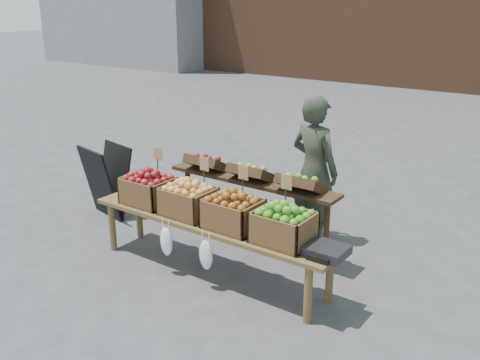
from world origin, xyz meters
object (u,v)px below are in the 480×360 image
Objects in this scene: crate_red_apples at (233,214)px; crate_green_apples at (283,228)px; back_table at (251,204)px; weighing_scale at (326,250)px; display_bench at (211,247)px; crate_russet_pears at (188,201)px; crate_golden_apples at (148,190)px; chalkboard_sign at (107,181)px; vendor at (314,170)px.

crate_green_apples is (0.55, 0.00, 0.00)m from crate_red_apples.
crate_red_apples is at bearing -68.60° from back_table.
weighing_scale is (0.97, 0.00, -0.10)m from crate_red_apples.
display_bench is 5.40× the size of crate_russet_pears.
display_bench is 5.40× the size of crate_golden_apples.
back_table is at bearing 19.34° from chalkboard_sign.
back_table is at bearing 150.20° from weighing_scale.
vendor reaches higher than crate_golden_apples.
vendor reaches higher than crate_red_apples.
weighing_scale is at bearing 0.00° from crate_russet_pears.
display_bench is at bearing 180.00° from crate_green_apples.
display_bench is at bearing 180.00° from weighing_scale.
vendor is 2.60m from chalkboard_sign.
vendor reaches higher than display_bench.
crate_russet_pears is at bearing -110.41° from back_table.
crate_red_apples is (0.28, 0.00, 0.42)m from display_bench.
weighing_scale is at bearing -29.80° from back_table.
vendor is at bearing 72.03° from display_bench.
crate_green_apples is (2.82, -0.44, 0.25)m from chalkboard_sign.
crate_red_apples is 0.98m from weighing_scale.
display_bench is 7.94× the size of weighing_scale.
display_bench is 0.51m from crate_red_apples.
chalkboard_sign is 2.33m from crate_red_apples.
vendor is at bearing 83.49° from crate_red_apples.
crate_russet_pears is 1.00× the size of crate_red_apples.
back_table is 0.78× the size of display_bench.
crate_russet_pears is 1.00× the size of crate_green_apples.
crate_golden_apples is 2.08m from weighing_scale.
chalkboard_sign is 1.80m from crate_russet_pears.
back_table reaches higher than chalkboard_sign.
chalkboard_sign reaches higher than crate_red_apples.
back_table is 6.18× the size of weighing_scale.
crate_red_apples reaches higher than weighing_scale.
crate_red_apples is at bearing 180.00° from crate_green_apples.
crate_green_apples is (0.82, 0.00, 0.42)m from display_bench.
crate_russet_pears is 1.47× the size of weighing_scale.
crate_green_apples is 1.47× the size of weighing_scale.
vendor is 3.31× the size of crate_green_apples.
vendor is at bearing 61.88° from crate_russet_pears.
crate_russet_pears is (-0.27, -0.72, 0.19)m from back_table.
crate_golden_apples is (-0.82, -0.72, 0.19)m from back_table.
display_bench is (2.00, -0.44, -0.17)m from chalkboard_sign.
crate_green_apples is 0.44m from weighing_scale.
crate_red_apples is at bearing 180.00° from weighing_scale.
vendor is at bearing 31.05° from chalkboard_sign.
crate_golden_apples reaches higher than display_bench.
crate_red_apples is (1.10, 0.00, 0.00)m from crate_golden_apples.
display_bench is 0.93m from crate_green_apples.
back_table is 0.76m from display_bench.
vendor is 1.48m from display_bench.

